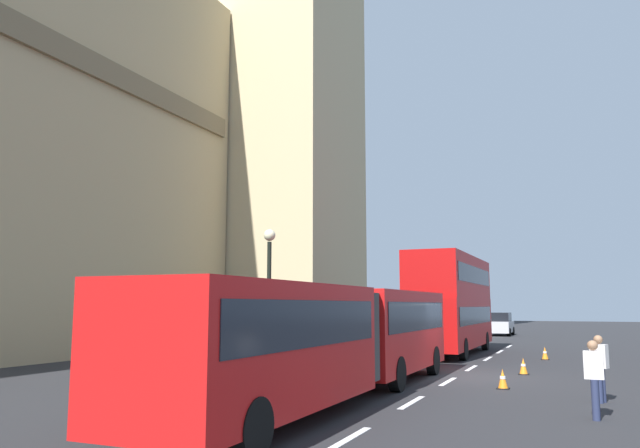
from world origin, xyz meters
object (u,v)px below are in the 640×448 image
Objects in this scene: articulated_bus at (335,332)px; pedestrian_by_kerb at (600,366)px; double_decker_bus at (451,300)px; sedan_lead at (500,324)px; traffic_cone_east at (545,353)px; traffic_cone_middle at (523,366)px; pedestrian_near_cones at (594,377)px; traffic_cone_west at (503,379)px; street_lamp at (269,289)px.

pedestrian_by_kerb is at bearing -72.11° from articulated_bus.
double_decker_bus reaches higher than sedan_lead.
traffic_cone_east is 0.34× the size of pedestrian_by_kerb.
traffic_cone_middle is at bearing -153.49° from double_decker_bus.
pedestrian_by_kerb is (2.58, -0.17, 0.00)m from pedestrian_near_cones.
traffic_cone_west is at bearing 176.77° from traffic_cone_middle.
traffic_cone_west is at bearing -162.76° from double_decker_bus.
traffic_cone_middle is 6.36m from pedestrian_by_kerb.
street_lamp reaches higher than double_decker_bus.
pedestrian_by_kerb is (2.08, -6.43, -0.83)m from articulated_bus.
traffic_cone_middle is 0.11× the size of street_lamp.
traffic_cone_middle is at bearing 21.94° from pedestrian_by_kerb.
street_lamp is 12.15m from pedestrian_near_cones.
street_lamp is 3.12× the size of pedestrian_by_kerb.
double_decker_bus is at bearing 17.24° from traffic_cone_west.
articulated_bus reaches higher than sedan_lead.
double_decker_bus is 18.33× the size of traffic_cone_east.
double_decker_bus is at bearing 26.51° from traffic_cone_middle.
pedestrian_near_cones is (-37.40, -6.35, -0.00)m from sedan_lead.
traffic_cone_middle is at bearing -69.36° from street_lamp.
double_decker_bus is (16.10, 0.00, 0.97)m from articulated_bus.
articulated_bus is 27.45× the size of traffic_cone_east.
articulated_bus is 9.42× the size of pedestrian_by_kerb.
sedan_lead is at bearing 9.64° from pedestrian_near_cones.
articulated_bus is 5.56m from traffic_cone_west.
articulated_bus is 15.30m from traffic_cone_east.
pedestrian_by_kerb is at bearing -171.01° from traffic_cone_east.
traffic_cone_west is at bearing -96.59° from street_lamp.
articulated_bus is 6.81m from pedestrian_by_kerb.
sedan_lead is (20.80, 0.09, -1.80)m from double_decker_bus.
traffic_cone_east is 12.66m from pedestrian_by_kerb.
articulated_bus is 27.45× the size of traffic_cone_middle.
double_decker_bus is 6.29× the size of pedestrian_near_cones.
articulated_bus is 3.02× the size of street_lamp.
street_lamp is 3.12× the size of pedestrian_near_cones.
traffic_cone_east is at bearing -42.29° from street_lamp.
double_decker_bus is at bearing 0.01° from articulated_bus.
pedestrian_by_kerb is at bearing -155.36° from double_decker_bus.
traffic_cone_east is at bearing 8.99° from pedestrian_by_kerb.
pedestrian_by_kerb is (-1.67, -2.60, 0.63)m from traffic_cone_west.
pedestrian_near_cones is 1.00× the size of pedestrian_by_kerb.
double_decker_bus is 17.84m from pedestrian_near_cones.
articulated_bus is 36.91m from sedan_lead.
traffic_cone_east is at bearing -3.35° from traffic_cone_middle.
street_lamp is at bearing 110.64° from traffic_cone_middle.
traffic_cone_west is at bearing 29.71° from pedestrian_near_cones.
traffic_cone_east is 15.19m from pedestrian_near_cones.
traffic_cone_west is 1.00× the size of traffic_cone_east.
double_decker_bus is 12.25m from street_lamp.
double_decker_bus is 2.02× the size of street_lamp.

